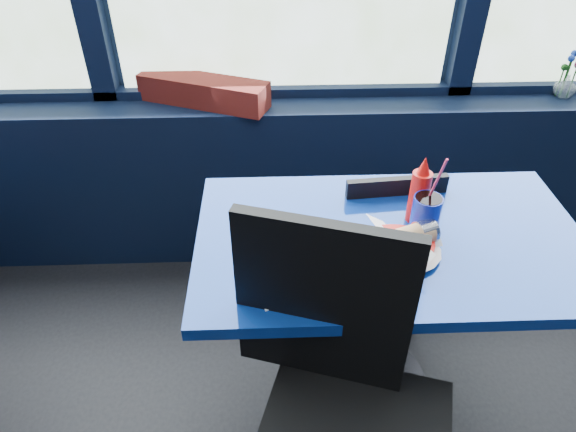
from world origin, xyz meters
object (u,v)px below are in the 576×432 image
object	(u,v)px
chair_near_back	(384,238)
soda_cup	(425,216)
near_table	(385,279)
chair_near_front	(340,393)
food_basket	(397,245)
ketchup_bottle	(419,193)
flower_vase	(566,83)
planter_box	(204,91)

from	to	relation	value
chair_near_back	soda_cup	world-z (taller)	soda_cup
near_table	chair_near_front	distance (m)	0.49
food_basket	ketchup_bottle	size ratio (longest dim) A/B	1.11
flower_vase	soda_cup	size ratio (longest dim) A/B	0.70
flower_vase	food_basket	xyz separation A→B (m)	(-0.94, -0.96, -0.08)
planter_box	ketchup_bottle	xyz separation A→B (m)	(0.74, -0.79, -0.01)
chair_near_front	chair_near_back	world-z (taller)	chair_near_front
near_table	ketchup_bottle	distance (m)	0.31
chair_near_front	planter_box	world-z (taller)	chair_near_front
chair_near_front	chair_near_back	xyz separation A→B (m)	(0.27, 0.77, -0.14)
ketchup_bottle	food_basket	bearing A→B (deg)	-120.35
near_table	planter_box	size ratio (longest dim) A/B	2.12
planter_box	food_basket	size ratio (longest dim) A/B	2.22
ketchup_bottle	chair_near_front	bearing A→B (deg)	-119.21
flower_vase	ketchup_bottle	distance (m)	1.16
chair_near_back	planter_box	world-z (taller)	planter_box
ketchup_bottle	soda_cup	world-z (taller)	soda_cup
flower_vase	food_basket	bearing A→B (deg)	-134.27
ketchup_bottle	soda_cup	size ratio (longest dim) A/B	0.79
flower_vase	soda_cup	distance (m)	1.22
chair_near_back	ketchup_bottle	xyz separation A→B (m)	(0.02, -0.25, 0.38)
food_basket	soda_cup	xyz separation A→B (m)	(0.10, 0.09, 0.04)
chair_near_front	soda_cup	distance (m)	0.58
chair_near_front	flower_vase	distance (m)	1.77
chair_near_front	flower_vase	size ratio (longest dim) A/B	5.19
food_basket	soda_cup	world-z (taller)	soda_cup
chair_near_back	flower_vase	xyz separation A→B (m)	(0.87, 0.55, 0.39)
chair_near_back	soda_cup	distance (m)	0.48
food_basket	soda_cup	distance (m)	0.14
near_table	chair_near_back	size ratio (longest dim) A/B	1.47
chair_near_front	food_basket	xyz separation A→B (m)	(0.20, 0.36, 0.18)
near_table	planter_box	bearing A→B (deg)	126.51
chair_near_back	soda_cup	size ratio (longest dim) A/B	2.79
planter_box	soda_cup	distance (m)	1.14
near_table	flower_vase	distance (m)	1.32
flower_vase	chair_near_front	bearing A→B (deg)	-130.62
chair_near_front	planter_box	distance (m)	1.41
planter_box	flower_vase	bearing A→B (deg)	22.64
near_table	chair_near_front	world-z (taller)	chair_near_front
chair_near_front	near_table	bearing A→B (deg)	82.82
chair_near_front	soda_cup	xyz separation A→B (m)	(0.30, 0.45, 0.22)
near_table	chair_near_back	world-z (taller)	chair_near_back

